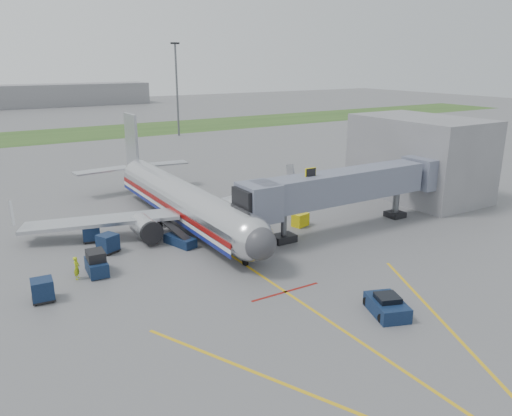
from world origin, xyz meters
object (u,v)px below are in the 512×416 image
airliner (182,199)px  pushback_tug (387,306)px  baggage_tug (96,264)px  belt_loader (180,240)px  ramp_worker (77,268)px

airliner → pushback_tug: bearing=-81.1°
airliner → pushback_tug: 26.04m
baggage_tug → belt_loader: belt_loader is taller
pushback_tug → ramp_worker: 23.91m
belt_loader → baggage_tug: bearing=-162.9°
belt_loader → ramp_worker: 10.39m
pushback_tug → baggage_tug: baggage_tug is taller
airliner → belt_loader: (-2.83, -5.85, -2.15)m
airliner → ramp_worker: 15.56m
belt_loader → ramp_worker: bearing=-164.3°
baggage_tug → pushback_tug: bearing=-48.5°
baggage_tug → airliner: bearing=36.9°
airliner → ramp_worker: size_ratio=18.90×
ramp_worker → belt_loader: bearing=-41.2°
baggage_tug → belt_loader: 8.79m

